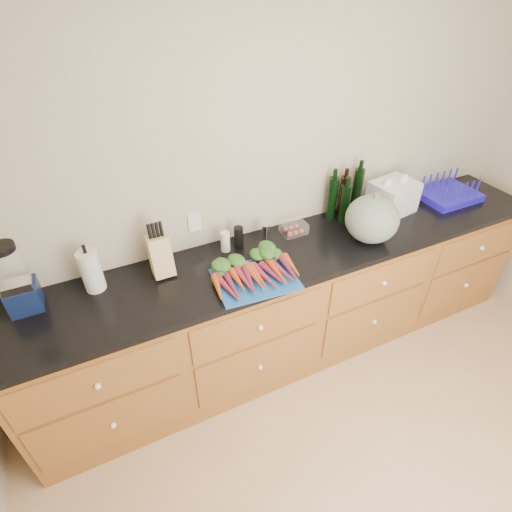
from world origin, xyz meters
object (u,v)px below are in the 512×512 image
carrots (252,271)px  blender_appliance (17,282)px  knife_block (160,256)px  dish_rack (448,193)px  squash (372,219)px  tomato_box (294,228)px  paper_towel (91,271)px  cutting_board (255,279)px

carrots → blender_appliance: blender_appliance is taller
blender_appliance → knife_block: size_ratio=1.67×
dish_rack → carrots: bearing=-173.4°
squash → blender_appliance: bearing=172.6°
carrots → squash: squash is taller
blender_appliance → knife_block: blender_appliance is taller
squash → knife_block: bearing=169.3°
carrots → knife_block: 0.53m
tomato_box → carrots: bearing=-146.5°
carrots → tomato_box: carrots is taller
knife_block → tomato_box: 0.90m
blender_appliance → paper_towel: 0.35m
carrots → tomato_box: size_ratio=3.06×
carrots → knife_block: knife_block is taller
blender_appliance → tomato_box: bearing=0.4°
paper_towel → squash: bearing=-9.0°
blender_appliance → dish_rack: (2.92, -0.08, -0.13)m
carrots → paper_towel: (-0.83, 0.28, 0.08)m
paper_towel → tomato_box: bearing=0.5°
paper_towel → cutting_board: bearing=-21.1°
cutting_board → squash: (0.85, 0.05, 0.15)m
carrots → blender_appliance: (-1.18, 0.28, 0.14)m
squash → tomato_box: (-0.41, 0.28, -0.11)m
knife_block → tomato_box: bearing=1.9°
knife_block → dish_rack: size_ratio=0.56×
tomato_box → dish_rack: 1.30m
cutting_board → tomato_box: bearing=36.9°
blender_appliance → tomato_box: size_ratio=2.48×
cutting_board → tomato_box: (0.44, 0.33, 0.03)m
paper_towel → knife_block: paper_towel is taller
cutting_board → squash: size_ratio=1.36×
cutting_board → squash: 0.86m
squash → dish_rack: size_ratio=0.80×
paper_towel → knife_block: 0.38m
squash → tomato_box: 0.50m
cutting_board → paper_towel: (-0.83, 0.32, 0.12)m
knife_block → dish_rack: 2.20m
blender_appliance → paper_towel: (0.35, 0.00, -0.05)m
blender_appliance → paper_towel: blender_appliance is taller
dish_rack → cutting_board: bearing=-172.1°
cutting_board → knife_block: 0.56m
carrots → paper_towel: paper_towel is taller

